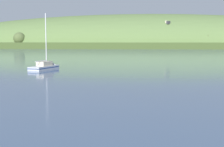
# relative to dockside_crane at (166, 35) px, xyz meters

# --- Properties ---
(far_shoreline_hill) EXTENTS (486.48, 122.00, 54.18)m
(far_shoreline_hill) POSITION_rel_dockside_crane_xyz_m (-16.15, 28.81, -9.34)
(far_shoreline_hill) COLOR #3C4E24
(far_shoreline_hill) RESTS_ON ground
(dockside_crane) EXTENTS (10.07, 10.75, 19.85)m
(dockside_crane) POSITION_rel_dockside_crane_xyz_m (0.00, 0.00, 0.00)
(dockside_crane) COLOR #4C4C51
(dockside_crane) RESTS_ON ground
(sailboat_near_mooring) EXTENTS (4.78, 8.14, 11.51)m
(sailboat_near_mooring) POSITION_rel_dockside_crane_xyz_m (-47.47, -173.07, -9.30)
(sailboat_near_mooring) COLOR #ADB2BC
(sailboat_near_mooring) RESTS_ON ground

